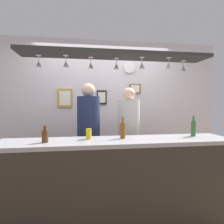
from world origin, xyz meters
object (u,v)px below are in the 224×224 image
(person_right_white_patterned_shirt, at_px, (129,131))
(bottle_beer_brown_stubby, at_px, (45,136))
(bottle_beer_amber_tall, at_px, (123,130))
(bottle_beer_green_import, at_px, (193,128))
(drink_can, at_px, (89,134))
(person_left_navy_shirt, at_px, (89,129))
(wall_clock, at_px, (129,67))
(picture_frame_upper_small, at_px, (135,89))
(picture_frame_caricature, at_px, (65,98))
(picture_frame_crest, at_px, (102,97))

(person_right_white_patterned_shirt, xyz_separation_m, bottle_beer_brown_stubby, (-1.11, -0.78, 0.08))
(bottle_beer_amber_tall, distance_m, bottle_beer_green_import, 0.93)
(drink_can, bearing_deg, person_left_navy_shirt, 88.22)
(bottle_beer_green_import, distance_m, drink_can, 1.33)
(bottle_beer_amber_tall, distance_m, wall_clock, 1.71)
(bottle_beer_amber_tall, relative_size, bottle_beer_brown_stubby, 1.44)
(bottle_beer_green_import, xyz_separation_m, picture_frame_upper_small, (-0.41, 1.31, 0.59))
(picture_frame_caricature, bearing_deg, person_left_navy_shirt, -59.53)
(bottle_beer_green_import, distance_m, picture_frame_caricature, 2.19)
(person_right_white_patterned_shirt, height_order, picture_frame_crest, same)
(person_left_navy_shirt, height_order, person_right_white_patterned_shirt, person_left_navy_shirt)
(person_right_white_patterned_shirt, distance_m, bottle_beer_green_import, 0.95)
(person_left_navy_shirt, distance_m, bottle_beer_brown_stubby, 0.92)
(bottle_beer_brown_stubby, xyz_separation_m, drink_can, (0.47, 0.13, -0.01))
(bottle_beer_green_import, distance_m, picture_frame_crest, 1.73)
(bottle_beer_brown_stubby, height_order, wall_clock, wall_clock)
(picture_frame_caricature, bearing_deg, picture_frame_crest, 0.00)
(bottle_beer_amber_tall, bearing_deg, picture_frame_crest, 94.93)
(drink_can, height_order, wall_clock, wall_clock)
(drink_can, bearing_deg, picture_frame_crest, 77.74)
(person_right_white_patterned_shirt, distance_m, picture_frame_caricature, 1.33)
(picture_frame_upper_small, relative_size, picture_frame_crest, 0.85)
(picture_frame_crest, relative_size, wall_clock, 1.18)
(person_right_white_patterned_shirt, xyz_separation_m, picture_frame_upper_small, (0.29, 0.68, 0.70))
(person_left_navy_shirt, height_order, wall_clock, wall_clock)
(person_right_white_patterned_shirt, xyz_separation_m, wall_clock, (0.17, 0.67, 1.10))
(picture_frame_caricature, xyz_separation_m, picture_frame_crest, (0.67, 0.00, 0.02))
(person_left_navy_shirt, height_order, picture_frame_caricature, person_left_navy_shirt)
(picture_frame_crest, bearing_deg, drink_can, -102.26)
(drink_can, bearing_deg, wall_clock, 58.46)
(person_left_navy_shirt, xyz_separation_m, bottle_beer_amber_tall, (0.38, -0.66, 0.07))
(person_right_white_patterned_shirt, bearing_deg, person_left_navy_shirt, 180.00)
(picture_frame_caricature, bearing_deg, bottle_beer_brown_stubby, -93.55)
(drink_can, distance_m, picture_frame_caricature, 1.45)
(picture_frame_crest, height_order, wall_clock, wall_clock)
(wall_clock, bearing_deg, person_right_white_patterned_shirt, -104.35)
(bottle_beer_green_import, xyz_separation_m, picture_frame_crest, (-1.04, 1.31, 0.43))
(picture_frame_upper_small, bearing_deg, wall_clock, -176.90)
(bottle_beer_brown_stubby, xyz_separation_m, picture_frame_caricature, (0.09, 1.45, 0.44))
(picture_frame_crest, bearing_deg, person_right_white_patterned_shirt, -62.69)
(person_right_white_patterned_shirt, height_order, bottle_beer_amber_tall, person_right_white_patterned_shirt)
(bottle_beer_amber_tall, relative_size, wall_clock, 1.18)
(person_right_white_patterned_shirt, xyz_separation_m, picture_frame_crest, (-0.35, 0.68, 0.53))
(person_left_navy_shirt, height_order, drink_can, person_left_navy_shirt)
(picture_frame_upper_small, xyz_separation_m, picture_frame_crest, (-0.64, 0.00, -0.17))
(drink_can, bearing_deg, person_right_white_patterned_shirt, 45.44)
(bottle_beer_brown_stubby, bearing_deg, picture_frame_caricature, 86.45)
(person_right_white_patterned_shirt, distance_m, picture_frame_upper_small, 1.02)
(bottle_beer_green_import, bearing_deg, picture_frame_upper_small, 107.22)
(bottle_beer_amber_tall, relative_size, picture_frame_crest, 1.00)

